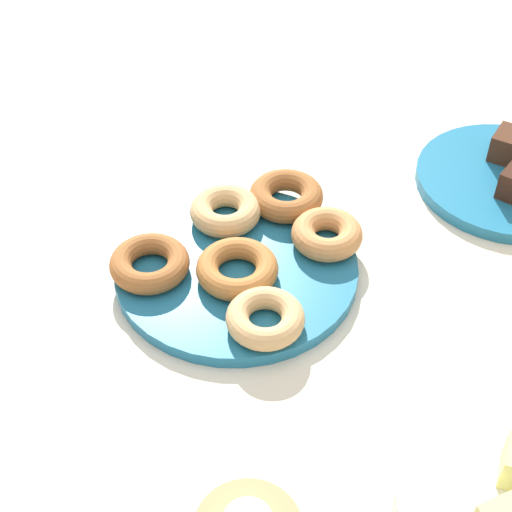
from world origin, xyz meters
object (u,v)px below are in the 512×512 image
donut_3 (265,318)px  cake_plate (508,180)px  donut_plate (236,268)px  donut_2 (237,269)px  donut_1 (225,211)px  donut_5 (286,196)px  donut_4 (327,234)px  brownie_near (512,146)px  donut_0 (150,263)px

donut_3 → cake_plate: (-0.41, 0.08, -0.02)m
donut_plate → cake_plate: 0.39m
donut_2 → donut_1: bearing=-130.3°
donut_plate → donut_2: bearing=44.5°
donut_5 → donut_3: bearing=32.7°
donut_4 → brownie_near: brownie_near is taller
donut_1 → cake_plate: bearing=144.0°
donut_plate → donut_4: size_ratio=3.34×
donut_0 → donut_2: 0.10m
donut_0 → donut_2: same height
donut_1 → brownie_near: 0.40m
donut_1 → donut_4: (-0.05, 0.12, 0.00)m
donut_plate → brownie_near: size_ratio=5.67×
donut_plate → donut_5: donut_5 is taller
donut_3 → brownie_near: brownie_near is taller
donut_1 → donut_plate: bearing=51.2°
donut_2 → donut_3: 0.08m
donut_plate → brownie_near: bearing=159.8°
donut_0 → donut_3: bearing=98.0°
donut_plate → cake_plate: size_ratio=1.18×
donut_2 → cake_plate: 0.40m
donut_4 → brownie_near: (-0.30, 0.09, 0.00)m
donut_plate → donut_4: (-0.10, 0.06, 0.02)m
donut_0 → donut_3: size_ratio=1.08×
donut_2 → cake_plate: size_ratio=0.39×
donut_plate → cake_plate: same height
donut_2 → donut_plate: bearing=-135.5°
donut_3 → donut_4: size_ratio=1.00×
donut_1 → cake_plate: 0.38m
donut_4 → donut_plate: bearing=-31.4°
donut_4 → donut_3: bearing=11.2°
donut_0 → donut_4: donut_4 is taller
donut_2 → donut_4: (-0.11, 0.04, 0.00)m
donut_2 → cake_plate: donut_2 is taller
donut_3 → donut_4: (-0.15, -0.03, 0.00)m
donut_0 → donut_1: bearing=177.9°
donut_5 → brownie_near: bearing=148.5°
donut_0 → donut_2: (-0.06, 0.08, 0.00)m
donut_3 → donut_plate: bearing=-120.8°
donut_2 → brownie_near: brownie_near is taller
donut_plate → brownie_near: 0.42m
donut_5 → cake_plate: donut_5 is taller
donut_2 → brownie_near: 0.43m
donut_3 → cake_plate: size_ratio=0.35×
donut_1 → donut_2: (0.07, 0.08, -0.00)m
donut_plate → donut_0: bearing=-41.8°
donut_1 → donut_2: donut_1 is taller
donut_2 → donut_4: donut_4 is taller
donut_5 → donut_0: bearing=-12.4°
donut_1 → donut_2: size_ratio=0.93×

